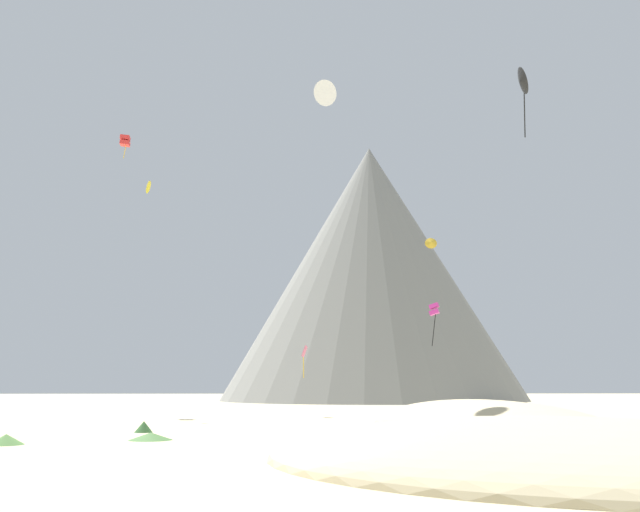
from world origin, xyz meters
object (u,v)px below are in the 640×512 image
(kite_red_high, at_px, (125,141))
(kite_yellow_mid, at_px, (149,187))
(kite_gold_mid, at_px, (431,243))
(kite_white_mid, at_px, (324,93))
(bush_near_left, at_px, (144,427))
(kite_rainbow_low, at_px, (304,354))
(bush_scatter_east, at_px, (151,436))
(bush_far_right, at_px, (6,439))
(kite_black_mid, at_px, (521,82))
(rock_massif, at_px, (371,282))
(kite_magenta_low, at_px, (434,310))

(kite_red_high, distance_m, kite_yellow_mid, 14.80)
(kite_gold_mid, bearing_deg, kite_yellow_mid, -173.84)
(kite_white_mid, bearing_deg, bush_near_left, -9.20)
(bush_near_left, xyz_separation_m, kite_rainbow_low, (10.52, 22.02, 5.48))
(bush_scatter_east, xyz_separation_m, bush_far_right, (-6.63, -2.66, 0.06))
(kite_rainbow_low, height_order, kite_white_mid, kite_white_mid)
(kite_black_mid, bearing_deg, rock_massif, -171.75)
(bush_near_left, relative_size, kite_red_high, 0.42)
(kite_magenta_low, distance_m, kite_white_mid, 23.31)
(bush_near_left, xyz_separation_m, kite_yellow_mid, (-5.00, 21.42, 21.90))
(bush_near_left, relative_size, kite_magenta_low, 0.29)
(bush_far_right, relative_size, rock_massif, 0.02)
(kite_red_high, height_order, kite_magenta_low, kite_red_high)
(rock_massif, bearing_deg, kite_yellow_mid, -114.80)
(kite_white_mid, bearing_deg, rock_massif, -126.22)
(kite_rainbow_low, bearing_deg, kite_red_high, 121.60)
(bush_near_left, bearing_deg, kite_gold_mid, 43.45)
(bush_far_right, height_order, kite_yellow_mid, kite_yellow_mid)
(bush_scatter_east, relative_size, rock_massif, 0.03)
(bush_scatter_east, height_order, kite_rainbow_low, kite_rainbow_low)
(bush_scatter_east, bearing_deg, kite_white_mid, 44.36)
(kite_rainbow_low, bearing_deg, bush_scatter_east, -140.25)
(bush_near_left, bearing_deg, kite_red_high, 107.90)
(bush_far_right, xyz_separation_m, kite_gold_mid, (28.23, 30.66, 16.72))
(bush_scatter_east, distance_m, rock_massif, 97.33)
(kite_rainbow_low, height_order, kite_red_high, kite_red_high)
(kite_magenta_low, bearing_deg, bush_scatter_east, -20.75)
(kite_rainbow_low, relative_size, kite_gold_mid, 2.48)
(kite_magenta_low, height_order, kite_yellow_mid, kite_yellow_mid)
(kite_red_high, bearing_deg, bush_far_right, -176.88)
(bush_scatter_east, distance_m, kite_red_high, 50.42)
(kite_rainbow_low, xyz_separation_m, kite_magenta_low, (11.97, -3.98, 3.94))
(kite_rainbow_low, relative_size, kite_yellow_mid, 2.35)
(bush_far_right, height_order, kite_white_mid, kite_white_mid)
(kite_rainbow_low, bearing_deg, rock_massif, 44.77)
(bush_near_left, distance_m, kite_yellow_mid, 31.04)
(bush_near_left, bearing_deg, bush_far_right, -119.99)
(bush_near_left, xyz_separation_m, kite_white_mid, (11.58, 3.74, 24.26))
(bush_far_right, xyz_separation_m, kite_rainbow_low, (15.51, 30.67, 5.57))
(kite_gold_mid, xyz_separation_m, kite_black_mid, (2.02, -22.36, 6.90))
(rock_massif, relative_size, kite_magenta_low, 19.63)
(rock_massif, relative_size, kite_red_high, 28.34)
(kite_white_mid, bearing_deg, bush_far_right, 9.69)
(kite_red_high, bearing_deg, rock_massif, -37.55)
(bush_far_right, height_order, rock_massif, rock_massif)
(rock_massif, xyz_separation_m, kite_red_high, (-35.15, -53.79, 8.48))
(bush_near_left, height_order, kite_magenta_low, kite_magenta_low)
(bush_far_right, bearing_deg, kite_white_mid, 36.77)
(kite_red_high, bearing_deg, bush_near_left, -166.49)
(bush_scatter_east, xyz_separation_m, kite_yellow_mid, (-6.64, 27.41, 22.05))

